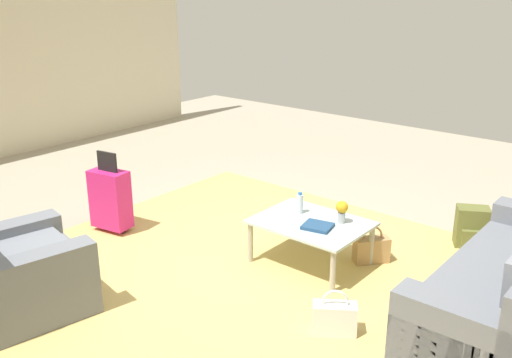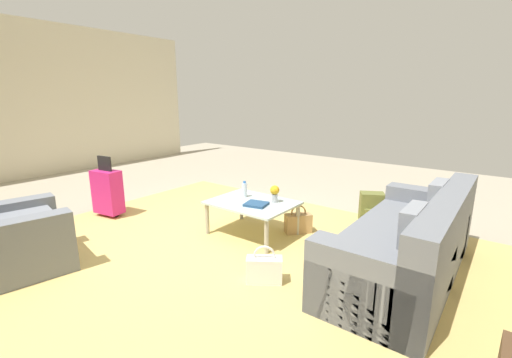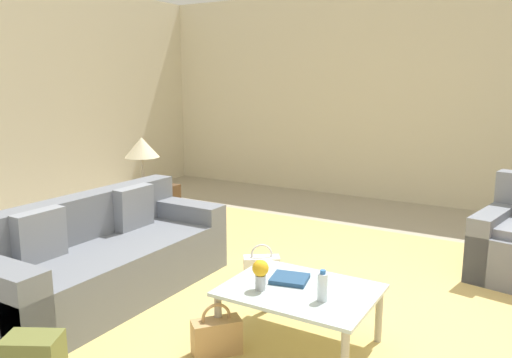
{
  "view_description": "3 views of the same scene",
  "coord_description": "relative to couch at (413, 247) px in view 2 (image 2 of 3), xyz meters",
  "views": [
    {
      "loc": [
        -3.01,
        3.45,
        2.44
      ],
      "look_at": [
        -0.01,
        -0.2,
        0.81
      ],
      "focal_mm": 40.0,
      "sensor_mm": 36.0,
      "label": 1
    },
    {
      "loc": [
        -2.8,
        2.58,
        1.65
      ],
      "look_at": [
        -0.61,
        -0.3,
        0.77
      ],
      "focal_mm": 24.0,
      "sensor_mm": 36.0,
      "label": 2
    },
    {
      "loc": [
        0.93,
        -3.33,
        1.77
      ],
      "look_at": [
        -0.96,
        -0.13,
        1.04
      ],
      "focal_mm": 35.0,
      "sensor_mm": 36.0,
      "label": 3
    }
  ],
  "objects": [
    {
      "name": "ground_plane",
      "position": [
        2.19,
        0.6,
        -0.3
      ],
      "size": [
        12.0,
        12.0,
        0.0
      ],
      "primitive_type": "plane",
      "color": "#A89E89"
    },
    {
      "name": "wall_right",
      "position": [
        7.25,
        0.6,
        1.25
      ],
      "size": [
        0.12,
        8.0,
        3.1
      ],
      "primitive_type": "cube",
      "color": "beige",
      "rests_on": "ground"
    },
    {
      "name": "area_rug",
      "position": [
        1.59,
        0.8,
        -0.29
      ],
      "size": [
        5.2,
        4.4,
        0.01
      ],
      "primitive_type": "cube",
      "color": "tan",
      "rests_on": "ground"
    },
    {
      "name": "couch",
      "position": [
        0.0,
        0.0,
        0.0
      ],
      "size": [
        0.88,
        2.18,
        0.83
      ],
      "color": "slate",
      "rests_on": "ground"
    },
    {
      "name": "armchair",
      "position": [
        3.1,
        2.27,
        0.01
      ],
      "size": [
        1.05,
        1.1,
        0.91
      ],
      "color": "slate",
      "rests_on": "ground"
    },
    {
      "name": "coffee_table",
      "position": [
        1.79,
        0.1,
        0.07
      ],
      "size": [
        0.99,
        0.75,
        0.41
      ],
      "color": "silver",
      "rests_on": "ground"
    },
    {
      "name": "water_bottle",
      "position": [
        1.99,
        -0.0,
        0.21
      ],
      "size": [
        0.06,
        0.06,
        0.2
      ],
      "color": "silver",
      "rests_on": "coffee_table"
    },
    {
      "name": "coffee_table_book",
      "position": [
        1.67,
        0.18,
        0.13
      ],
      "size": [
        0.29,
        0.27,
        0.03
      ],
      "primitive_type": "cube",
      "rotation": [
        0.0,
        0.0,
        0.22
      ],
      "color": "navy",
      "rests_on": "coffee_table"
    },
    {
      "name": "flower_vase",
      "position": [
        1.57,
        -0.05,
        0.24
      ],
      "size": [
        0.11,
        0.11,
        0.21
      ],
      "color": "#B2B7BC",
      "rests_on": "coffee_table"
    },
    {
      "name": "suitcase_magenta",
      "position": [
        3.79,
        0.8,
        0.06
      ],
      "size": [
        0.43,
        0.29,
        0.85
      ],
      "color": "#D12375",
      "rests_on": "ground"
    },
    {
      "name": "handbag_white",
      "position": [
        1.02,
        0.91,
        -0.17
      ],
      "size": [
        0.34,
        0.3,
        0.36
      ],
      "color": "white",
      "rests_on": "ground"
    },
    {
      "name": "handbag_tan",
      "position": [
        1.37,
        -0.28,
        -0.17
      ],
      "size": [
        0.31,
        0.34,
        0.36
      ],
      "color": "tan",
      "rests_on": "ground"
    },
    {
      "name": "backpack_olive",
      "position": [
        0.78,
        -1.19,
        -0.1
      ],
      "size": [
        0.36,
        0.34,
        0.4
      ],
      "color": "olive",
      "rests_on": "ground"
    }
  ]
}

